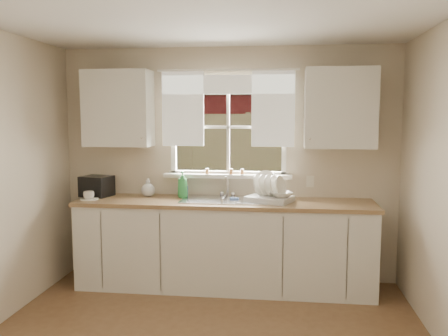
# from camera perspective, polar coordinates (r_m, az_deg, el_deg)

# --- Properties ---
(room_walls) EXTENTS (3.62, 4.02, 2.50)m
(room_walls) POSITION_cam_1_polar(r_m,az_deg,el_deg) (3.09, -3.89, -3.75)
(room_walls) COLOR beige
(room_walls) RESTS_ON ground
(ceiling) EXTENTS (3.60, 4.00, 0.02)m
(ceiling) POSITION_cam_1_polar(r_m,az_deg,el_deg) (3.19, -3.84, 19.39)
(ceiling) COLOR silver
(ceiling) RESTS_ON room_walls
(window) EXTENTS (1.38, 0.16, 1.06)m
(window) POSITION_cam_1_polar(r_m,az_deg,el_deg) (5.10, 0.48, 3.07)
(window) COLOR white
(window) RESTS_ON room_walls
(curtains) EXTENTS (1.50, 0.03, 0.81)m
(curtains) POSITION_cam_1_polar(r_m,az_deg,el_deg) (5.04, 0.42, 8.13)
(curtains) COLOR white
(curtains) RESTS_ON room_walls
(base_cabinets) EXTENTS (3.00, 0.62, 0.87)m
(base_cabinets) POSITION_cam_1_polar(r_m,az_deg,el_deg) (4.96, 0.04, -9.36)
(base_cabinets) COLOR silver
(base_cabinets) RESTS_ON ground
(countertop) EXTENTS (3.04, 0.65, 0.04)m
(countertop) POSITION_cam_1_polar(r_m,az_deg,el_deg) (4.85, 0.04, -4.19)
(countertop) COLOR olive
(countertop) RESTS_ON base_cabinets
(upper_cabinet_left) EXTENTS (0.70, 0.33, 0.80)m
(upper_cabinet_left) POSITION_cam_1_polar(r_m,az_deg,el_deg) (5.18, -12.59, 7.00)
(upper_cabinet_left) COLOR silver
(upper_cabinet_left) RESTS_ON room_walls
(upper_cabinet_right) EXTENTS (0.70, 0.33, 0.80)m
(upper_cabinet_right) POSITION_cam_1_polar(r_m,az_deg,el_deg) (4.91, 13.79, 7.01)
(upper_cabinet_right) COLOR silver
(upper_cabinet_right) RESTS_ON room_walls
(wall_outlet) EXTENTS (0.08, 0.01, 0.12)m
(wall_outlet) POSITION_cam_1_polar(r_m,az_deg,el_deg) (5.10, 10.34, -1.62)
(wall_outlet) COLOR beige
(wall_outlet) RESTS_ON room_walls
(sill_jars) EXTENTS (0.42, 0.04, 0.06)m
(sill_jars) POSITION_cam_1_polar(r_m,az_deg,el_deg) (5.07, 0.33, -0.42)
(sill_jars) COLOR brown
(sill_jars) RESTS_ON window
(backyard) EXTENTS (20.00, 10.00, 6.13)m
(backyard) POSITION_cam_1_polar(r_m,az_deg,el_deg) (11.59, 7.17, 14.68)
(backyard) COLOR #335421
(backyard) RESTS_ON ground
(sink) EXTENTS (0.88, 0.52, 0.40)m
(sink) POSITION_cam_1_polar(r_m,az_deg,el_deg) (4.89, 0.09, -4.72)
(sink) COLOR #B7B7BC
(sink) RESTS_ON countertop
(dish_rack) EXTENTS (0.52, 0.46, 0.30)m
(dish_rack) POSITION_cam_1_polar(r_m,az_deg,el_deg) (4.81, 5.47, -3.12)
(dish_rack) COLOR silver
(dish_rack) RESTS_ON countertop
(bowl) EXTENTS (0.27, 0.27, 0.05)m
(bowl) POSITION_cam_1_polar(r_m,az_deg,el_deg) (4.76, 6.91, -3.18)
(bowl) COLOR silver
(bowl) RESTS_ON dish_rack
(soap_bottle_a) EXTENTS (0.14, 0.14, 0.28)m
(soap_bottle_a) POSITION_cam_1_polar(r_m,az_deg,el_deg) (5.02, -5.00, -1.98)
(soap_bottle_a) COLOR #2C8640
(soap_bottle_a) RESTS_ON countertop
(soap_bottle_b) EXTENTS (0.08, 0.08, 0.18)m
(soap_bottle_b) POSITION_cam_1_polar(r_m,az_deg,el_deg) (5.08, -4.88, -2.51)
(soap_bottle_b) COLOR #2D3AAB
(soap_bottle_b) RESTS_ON countertop
(soap_bottle_c) EXTENTS (0.17, 0.17, 0.19)m
(soap_bottle_c) POSITION_cam_1_polar(r_m,az_deg,el_deg) (5.17, -9.12, -2.32)
(soap_bottle_c) COLOR beige
(soap_bottle_c) RESTS_ON countertop
(saucer) EXTENTS (0.19, 0.19, 0.01)m
(saucer) POSITION_cam_1_polar(r_m,az_deg,el_deg) (5.11, -15.90, -3.59)
(saucer) COLOR white
(saucer) RESTS_ON countertop
(cup) EXTENTS (0.12, 0.12, 0.09)m
(cup) POSITION_cam_1_polar(r_m,az_deg,el_deg) (5.10, -15.95, -3.19)
(cup) COLOR beige
(cup) RESTS_ON countertop
(black_appliance) EXTENTS (0.35, 0.32, 0.22)m
(black_appliance) POSITION_cam_1_polar(r_m,az_deg,el_deg) (5.29, -15.05, -2.11)
(black_appliance) COLOR black
(black_appliance) RESTS_ON countertop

